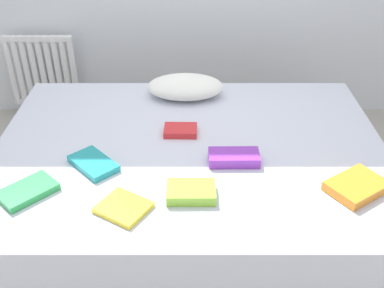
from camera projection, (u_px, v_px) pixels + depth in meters
ground_plane at (192, 221)px, 2.57m from camera, size 8.00×8.00×0.00m
bed at (192, 186)px, 2.44m from camera, size 2.00×1.50×0.50m
radiator at (45, 71)px, 3.38m from camera, size 0.50×0.04×0.53m
pillow at (187, 87)px, 2.72m from camera, size 0.45×0.28×0.13m
textbook_green at (30, 190)px, 1.98m from camera, size 0.27×0.27×0.03m
textbook_yellow at (125, 207)px, 1.89m from camera, size 0.26×0.25×0.02m
textbook_teal at (95, 163)px, 2.15m from camera, size 0.27×0.27×0.03m
textbook_orange at (359, 187)px, 1.99m from camera, size 0.30×0.29×0.04m
textbook_purple at (236, 158)px, 2.17m from camera, size 0.24×0.12×0.05m
textbook_red at (182, 130)px, 2.39m from camera, size 0.17×0.13×0.03m
textbook_lime at (193, 192)px, 1.96m from camera, size 0.21×0.14×0.05m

